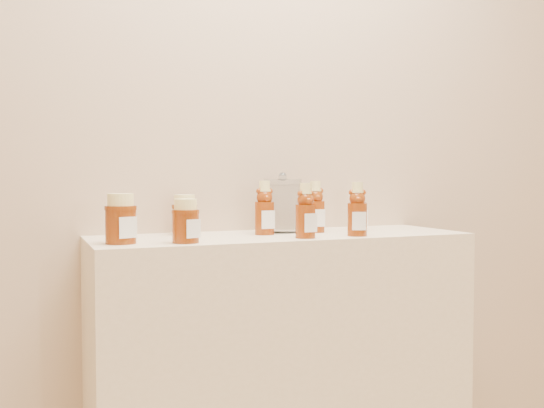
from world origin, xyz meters
name	(u,v)px	position (x,y,z in m)	size (l,w,h in m)	color
wall_back	(259,100)	(0.00, 1.75, 1.35)	(3.50, 0.02, 2.70)	tan
display_table	(282,374)	(0.00, 1.55, 0.45)	(1.20, 0.40, 0.90)	beige
bear_bottle_back_left	(264,204)	(-0.05, 1.57, 1.00)	(0.07, 0.07, 0.19)	#662308
bear_bottle_back_mid	(315,203)	(0.14, 1.59, 1.00)	(0.07, 0.07, 0.19)	#662308
bear_bottle_back_right	(358,204)	(0.30, 1.59, 0.99)	(0.06, 0.06, 0.18)	#662308
bear_bottle_front_left	(305,207)	(0.02, 1.42, 0.99)	(0.06, 0.06, 0.19)	#662308
bear_bottle_front_right	(357,205)	(0.20, 1.42, 1.00)	(0.06, 0.06, 0.19)	#662308
honey_jar_left	(121,219)	(-0.52, 1.48, 0.97)	(0.09, 0.09, 0.14)	#662308
honey_jar_back	(185,215)	(-0.29, 1.66, 0.96)	(0.08, 0.08, 0.13)	#662308
honey_jar_front	(186,221)	(-0.35, 1.43, 0.96)	(0.08, 0.08, 0.12)	#662308
glass_canister	(283,203)	(0.04, 1.63, 1.00)	(0.13, 0.13, 0.19)	white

